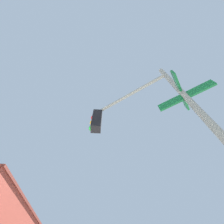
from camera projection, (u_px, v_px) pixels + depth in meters
name	position (u px, v px, depth m)	size (l,w,h in m)	color
traffic_signal_near	(140.00, 121.00, 3.01)	(1.95, 2.51, 5.90)	slate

